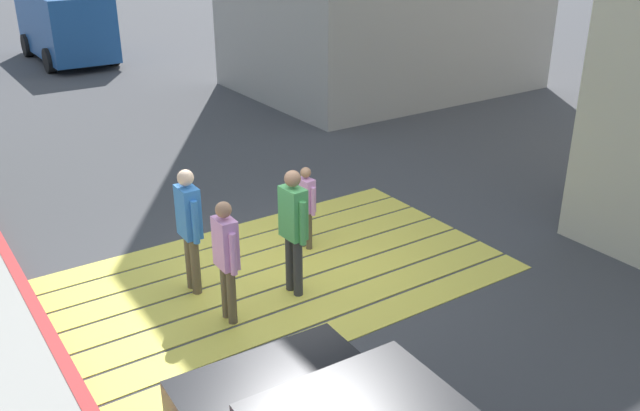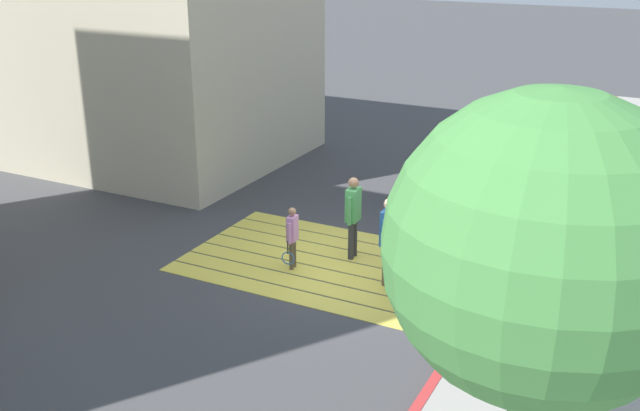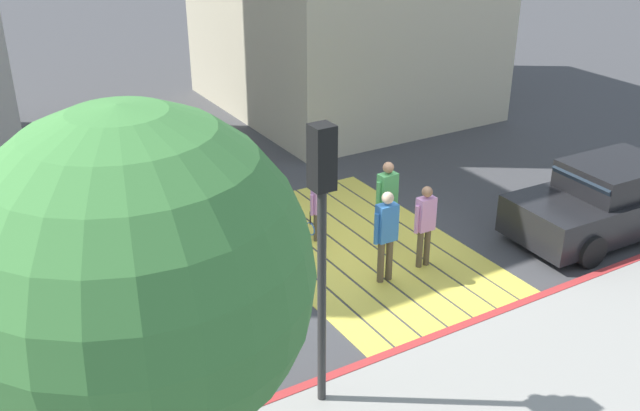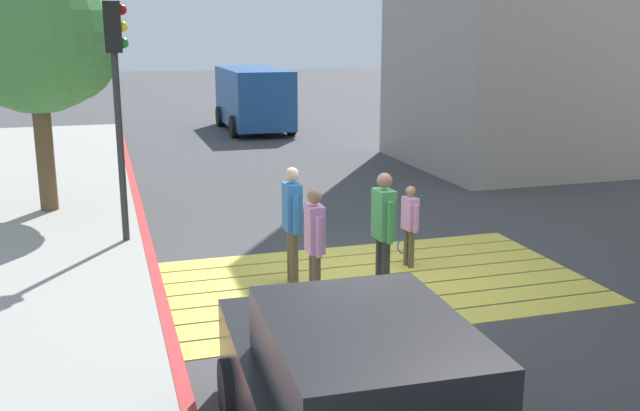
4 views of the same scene
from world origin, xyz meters
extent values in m
plane|color=#424244|center=(0.00, 0.00, 0.00)|extent=(120.00, 120.00, 0.00)
cube|color=#EAD64C|center=(0.00, -1.65, 0.01)|extent=(6.40, 0.50, 0.01)
cube|color=#EAD64C|center=(0.00, -1.10, 0.01)|extent=(6.40, 0.50, 0.01)
cube|color=#EAD64C|center=(0.00, -0.55, 0.01)|extent=(6.40, 0.50, 0.01)
cube|color=#EAD64C|center=(0.00, 0.00, 0.01)|extent=(6.40, 0.50, 0.01)
cube|color=#EAD64C|center=(0.00, 0.55, 0.01)|extent=(6.40, 0.50, 0.01)
cube|color=#EAD64C|center=(0.00, 1.10, 0.01)|extent=(6.40, 0.50, 0.01)
cube|color=#EAD64C|center=(0.00, 1.65, 0.01)|extent=(6.40, 0.50, 0.01)
cube|color=#9E9B93|center=(-5.60, 0.00, 0.06)|extent=(4.80, 40.00, 0.12)
cube|color=#BC3333|center=(-3.25, 0.00, 0.07)|extent=(0.16, 40.00, 0.13)
cube|color=beige|center=(8.50, -4.84, 4.34)|extent=(8.00, 7.00, 8.68)
cube|color=black|center=(-2.00, -4.76, 0.59)|extent=(1.95, 4.36, 0.80)
cube|color=black|center=(-2.01, -4.91, 1.27)|extent=(1.60, 2.12, 0.60)
cube|color=#1E2833|center=(-1.97, -3.99, 1.21)|extent=(1.49, 0.38, 0.49)
cylinder|color=black|center=(-1.07, -3.46, 0.33)|extent=(0.24, 0.67, 0.66)
cylinder|color=black|center=(-2.83, -3.40, 0.33)|extent=(0.24, 0.67, 0.66)
cylinder|color=black|center=(-1.17, -6.12, 0.33)|extent=(0.24, 0.67, 0.66)
cylinder|color=black|center=(-2.93, -6.06, 0.33)|extent=(0.24, 0.67, 0.66)
cylinder|color=#2D2D2D|center=(-3.60, 3.08, 1.70)|extent=(0.12, 0.12, 3.40)
cube|color=black|center=(-3.60, 3.08, 3.82)|extent=(0.28, 0.28, 0.84)
sphere|color=maroon|center=(-3.44, 3.08, 4.10)|extent=(0.18, 0.18, 0.18)
sphere|color=yellow|center=(-3.44, 3.08, 3.83)|extent=(0.18, 0.18, 0.18)
sphere|color=#188429|center=(-3.44, 3.08, 3.56)|extent=(0.18, 0.18, 0.18)
sphere|color=#478C42|center=(-5.04, 5.86, 3.72)|extent=(3.20, 3.20, 3.20)
sphere|color=#478C42|center=(-4.44, 5.56, 3.32)|extent=(1.92, 1.92, 1.92)
cylinder|color=#33A5BF|center=(-5.85, 1.69, 0.23)|extent=(0.07, 0.07, 0.22)
cylinder|color=brown|center=(-1.18, -0.55, 0.40)|extent=(0.12, 0.12, 0.79)
cylinder|color=brown|center=(-1.18, -0.73, 0.40)|extent=(0.12, 0.12, 0.79)
cube|color=#D18CC6|center=(-1.18, -0.64, 1.12)|extent=(0.22, 0.35, 0.66)
sphere|color=#9E7051|center=(-1.18, -0.64, 1.57)|extent=(0.20, 0.20, 0.20)
cylinder|color=#D18CC6|center=(-1.18, -0.44, 1.06)|extent=(0.09, 0.09, 0.56)
cylinder|color=#D18CC6|center=(-1.18, -0.84, 1.06)|extent=(0.09, 0.09, 0.56)
cylinder|color=#333338|center=(-0.12, -0.42, 0.43)|extent=(0.13, 0.13, 0.86)
cylinder|color=#333338|center=(-0.11, -0.61, 0.43)|extent=(0.13, 0.13, 0.86)
cube|color=#4CA559|center=(-0.11, -0.52, 1.22)|extent=(0.25, 0.39, 0.72)
sphere|color=#9E7051|center=(-0.11, -0.52, 1.71)|extent=(0.22, 0.22, 0.22)
cylinder|color=#4CA559|center=(-0.12, -0.30, 1.15)|extent=(0.09, 0.09, 0.61)
cylinder|color=#4CA559|center=(-0.10, -0.73, 1.15)|extent=(0.09, 0.09, 0.61)
cylinder|color=brown|center=(-1.25, 0.40, 0.43)|extent=(0.13, 0.13, 0.86)
cylinder|color=brown|center=(-1.25, 0.22, 0.43)|extent=(0.13, 0.13, 0.86)
cube|color=#3372BF|center=(-1.25, 0.31, 1.21)|extent=(0.24, 0.38, 0.71)
sphere|color=beige|center=(-1.25, 0.31, 1.70)|extent=(0.22, 0.22, 0.22)
cylinder|color=#3372BF|center=(-1.24, 0.53, 1.14)|extent=(0.09, 0.09, 0.61)
cylinder|color=#3372BF|center=(-1.25, 0.09, 1.14)|extent=(0.09, 0.09, 0.61)
cylinder|color=brown|center=(0.76, 0.61, 0.32)|extent=(0.10, 0.10, 0.64)
cylinder|color=brown|center=(0.78, 0.47, 0.32)|extent=(0.10, 0.10, 0.64)
cube|color=#D18CC6|center=(0.77, 0.54, 0.90)|extent=(0.21, 0.30, 0.53)
sphere|color=#9E7051|center=(0.77, 0.54, 1.27)|extent=(0.16, 0.16, 0.16)
cylinder|color=#D18CC6|center=(0.75, 0.71, 0.85)|extent=(0.07, 0.07, 0.45)
cylinder|color=#D18CC6|center=(0.79, 0.37, 0.85)|extent=(0.07, 0.07, 0.45)
cylinder|color=black|center=(0.77, 0.73, 0.55)|extent=(0.03, 0.03, 0.28)
torus|color=blue|center=(0.77, 0.73, 0.31)|extent=(0.28, 0.06, 0.28)
camera|label=1|loc=(-4.42, -7.55, 4.92)|focal=38.22mm
camera|label=2|loc=(-6.10, 12.73, 6.65)|focal=41.39mm
camera|label=3|loc=(-10.66, 7.30, 7.06)|focal=40.74mm
camera|label=4|loc=(-3.88, -9.82, 3.78)|focal=40.61mm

